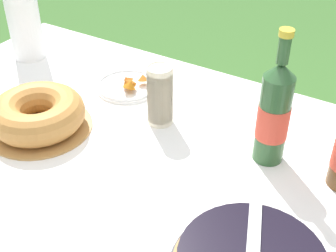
{
  "coord_description": "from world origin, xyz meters",
  "views": [
    {
      "loc": [
        0.5,
        -0.72,
        1.49
      ],
      "look_at": [
        -0.02,
        0.12,
        0.78
      ],
      "focal_mm": 50.0,
      "sensor_mm": 36.0,
      "label": 1
    }
  ],
  "objects_px": {
    "cup_stack": "(160,96)",
    "cider_bottle_green": "(274,114)",
    "bundt_cake": "(37,114)",
    "paper_towel_roll": "(24,21)",
    "snack_plate_near": "(128,85)"
  },
  "relations": [
    {
      "from": "bundt_cake",
      "to": "snack_plate_near",
      "type": "relative_size",
      "value": 1.47
    },
    {
      "from": "cider_bottle_green",
      "to": "paper_towel_roll",
      "type": "relative_size",
      "value": 1.3
    },
    {
      "from": "bundt_cake",
      "to": "cider_bottle_green",
      "type": "height_order",
      "value": "cider_bottle_green"
    },
    {
      "from": "paper_towel_roll",
      "to": "bundt_cake",
      "type": "bearing_deg",
      "value": -41.94
    },
    {
      "from": "bundt_cake",
      "to": "cider_bottle_green",
      "type": "xyz_separation_m",
      "value": [
        0.59,
        0.21,
        0.09
      ]
    },
    {
      "from": "bundt_cake",
      "to": "snack_plate_near",
      "type": "distance_m",
      "value": 0.32
    },
    {
      "from": "bundt_cake",
      "to": "paper_towel_roll",
      "type": "bearing_deg",
      "value": 138.06
    },
    {
      "from": "bundt_cake",
      "to": "cup_stack",
      "type": "bearing_deg",
      "value": 36.81
    },
    {
      "from": "snack_plate_near",
      "to": "paper_towel_roll",
      "type": "xyz_separation_m",
      "value": [
        -0.43,
        0.0,
        0.12
      ]
    },
    {
      "from": "cup_stack",
      "to": "paper_towel_roll",
      "type": "distance_m",
      "value": 0.63
    },
    {
      "from": "cup_stack",
      "to": "bundt_cake",
      "type": "bearing_deg",
      "value": -143.19
    },
    {
      "from": "cup_stack",
      "to": "paper_towel_roll",
      "type": "relative_size",
      "value": 0.65
    },
    {
      "from": "bundt_cake",
      "to": "cider_bottle_green",
      "type": "relative_size",
      "value": 0.82
    },
    {
      "from": "cup_stack",
      "to": "cider_bottle_green",
      "type": "xyz_separation_m",
      "value": [
        0.32,
        0.01,
        0.05
      ]
    },
    {
      "from": "cup_stack",
      "to": "cider_bottle_green",
      "type": "bearing_deg",
      "value": 1.04
    }
  ]
}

